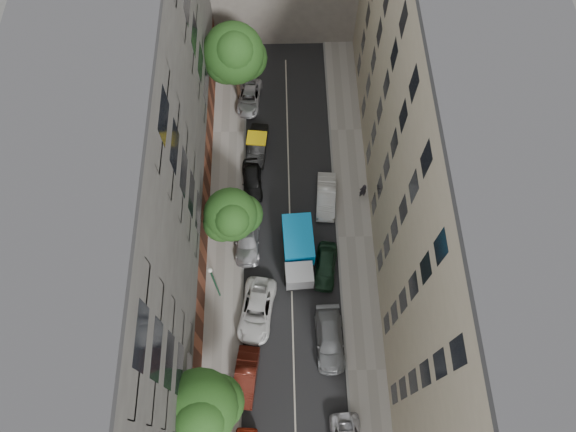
{
  "coord_description": "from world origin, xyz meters",
  "views": [
    {
      "loc": [
        -0.59,
        -17.23,
        40.13
      ],
      "look_at": [
        -0.22,
        -0.76,
        6.0
      ],
      "focal_mm": 32.0,
      "sensor_mm": 36.0,
      "label": 1
    }
  ],
  "objects_px": {
    "car_left_4": "(252,180)",
    "car_right_2": "(326,266)",
    "tree_far": "(235,56)",
    "lamp_post": "(214,280)",
    "car_left_1": "(246,377)",
    "tarp_truck": "(298,251)",
    "car_left_2": "(257,310)",
    "car_left_5": "(257,145)",
    "car_right_3": "(326,196)",
    "car_right_1": "(330,340)",
    "pedestrian": "(363,190)",
    "car_left_6": "(249,97)",
    "tree_mid": "(232,217)",
    "tree_near": "(201,410)",
    "car_left_3": "(247,238)"
  },
  "relations": [
    {
      "from": "car_left_1",
      "to": "car_right_2",
      "type": "bearing_deg",
      "value": 60.77
    },
    {
      "from": "car_left_1",
      "to": "tree_near",
      "type": "bearing_deg",
      "value": -122.89
    },
    {
      "from": "car_right_2",
      "to": "car_right_3",
      "type": "relative_size",
      "value": 0.93
    },
    {
      "from": "tree_near",
      "to": "car_right_1",
      "type": "bearing_deg",
      "value": 31.42
    },
    {
      "from": "car_right_2",
      "to": "car_right_3",
      "type": "height_order",
      "value": "car_right_3"
    },
    {
      "from": "car_right_2",
      "to": "pedestrian",
      "type": "bearing_deg",
      "value": 70.94
    },
    {
      "from": "car_left_2",
      "to": "lamp_post",
      "type": "height_order",
      "value": "lamp_post"
    },
    {
      "from": "car_left_3",
      "to": "tarp_truck",
      "type": "bearing_deg",
      "value": -19.97
    },
    {
      "from": "car_left_6",
      "to": "pedestrian",
      "type": "distance_m",
      "value": 14.62
    },
    {
      "from": "car_left_3",
      "to": "lamp_post",
      "type": "relative_size",
      "value": 0.81
    },
    {
      "from": "car_right_1",
      "to": "pedestrian",
      "type": "xyz_separation_m",
      "value": [
        3.6,
        12.74,
        0.31
      ]
    },
    {
      "from": "car_left_6",
      "to": "tree_far",
      "type": "height_order",
      "value": "tree_far"
    },
    {
      "from": "car_left_3",
      "to": "car_right_2",
      "type": "bearing_deg",
      "value": -22.29
    },
    {
      "from": "car_left_3",
      "to": "car_left_4",
      "type": "distance_m",
      "value": 5.61
    },
    {
      "from": "car_right_1",
      "to": "lamp_post",
      "type": "xyz_separation_m",
      "value": [
        -8.6,
        3.9,
        3.18
      ]
    },
    {
      "from": "car_left_6",
      "to": "car_right_1",
      "type": "distance_m",
      "value": 24.26
    },
    {
      "from": "tree_far",
      "to": "lamp_post",
      "type": "height_order",
      "value": "tree_far"
    },
    {
      "from": "car_left_1",
      "to": "pedestrian",
      "type": "relative_size",
      "value": 2.48
    },
    {
      "from": "car_right_3",
      "to": "car_right_1",
      "type": "bearing_deg",
      "value": -87.4
    },
    {
      "from": "car_left_3",
      "to": "car_right_1",
      "type": "height_order",
      "value": "car_right_1"
    },
    {
      "from": "car_left_4",
      "to": "car_right_3",
      "type": "xyz_separation_m",
      "value": [
        6.45,
        -1.8,
        0.02
      ]
    },
    {
      "from": "car_left_6",
      "to": "car_right_2",
      "type": "xyz_separation_m",
      "value": [
        6.4,
        -17.43,
        0.09
      ]
    },
    {
      "from": "car_left_1",
      "to": "car_left_2",
      "type": "relative_size",
      "value": 0.84
    },
    {
      "from": "car_left_5",
      "to": "lamp_post",
      "type": "xyz_separation_m",
      "value": [
        -3.0,
        -13.9,
        3.18
      ]
    },
    {
      "from": "car_right_1",
      "to": "pedestrian",
      "type": "bearing_deg",
      "value": 72.57
    },
    {
      "from": "car_left_6",
      "to": "tree_mid",
      "type": "bearing_deg",
      "value": -87.28
    },
    {
      "from": "car_left_5",
      "to": "lamp_post",
      "type": "bearing_deg",
      "value": -95.74
    },
    {
      "from": "lamp_post",
      "to": "tree_mid",
      "type": "bearing_deg",
      "value": 74.99
    },
    {
      "from": "tree_mid",
      "to": "tree_far",
      "type": "height_order",
      "value": "tree_far"
    },
    {
      "from": "tree_far",
      "to": "lamp_post",
      "type": "relative_size",
      "value": 1.45
    },
    {
      "from": "car_left_6",
      "to": "car_right_2",
      "type": "height_order",
      "value": "car_right_2"
    },
    {
      "from": "car_right_1",
      "to": "lamp_post",
      "type": "distance_m",
      "value": 9.96
    },
    {
      "from": "car_left_5",
      "to": "car_left_1",
      "type": "bearing_deg",
      "value": -85.81
    },
    {
      "from": "car_left_2",
      "to": "car_left_6",
      "type": "relative_size",
      "value": 1.18
    },
    {
      "from": "tarp_truck",
      "to": "car_right_2",
      "type": "xyz_separation_m",
      "value": [
        2.2,
        -1.1,
        -0.76
      ]
    },
    {
      "from": "car_left_3",
      "to": "car_right_1",
      "type": "xyz_separation_m",
      "value": [
        6.4,
        -8.6,
        0.03
      ]
    },
    {
      "from": "car_left_4",
      "to": "lamp_post",
      "type": "bearing_deg",
      "value": -107.23
    },
    {
      "from": "tarp_truck",
      "to": "car_left_2",
      "type": "distance_m",
      "value": 5.81
    },
    {
      "from": "tree_far",
      "to": "car_left_5",
      "type": "bearing_deg",
      "value": -73.81
    },
    {
      "from": "car_left_2",
      "to": "car_left_4",
      "type": "xyz_separation_m",
      "value": [
        -0.46,
        11.79,
        -0.02
      ]
    },
    {
      "from": "pedestrian",
      "to": "car_right_2",
      "type": "bearing_deg",
      "value": 48.0
    },
    {
      "from": "car_right_2",
      "to": "tree_near",
      "type": "relative_size",
      "value": 0.48
    },
    {
      "from": "car_left_2",
      "to": "car_right_2",
      "type": "relative_size",
      "value": 1.27
    },
    {
      "from": "car_left_3",
      "to": "car_left_4",
      "type": "bearing_deg",
      "value": 86.56
    },
    {
      "from": "tarp_truck",
      "to": "pedestrian",
      "type": "relative_size",
      "value": 3.28
    },
    {
      "from": "car_left_5",
      "to": "car_left_6",
      "type": "height_order",
      "value": "car_left_5"
    },
    {
      "from": "car_left_2",
      "to": "tree_mid",
      "type": "height_order",
      "value": "tree_mid"
    },
    {
      "from": "car_left_3",
      "to": "tree_mid",
      "type": "xyz_separation_m",
      "value": [
        -0.9,
        0.13,
        3.97
      ]
    },
    {
      "from": "car_left_1",
      "to": "car_right_3",
      "type": "bearing_deg",
      "value": 73.15
    },
    {
      "from": "car_left_4",
      "to": "car_right_2",
      "type": "relative_size",
      "value": 1.0
    }
  ]
}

